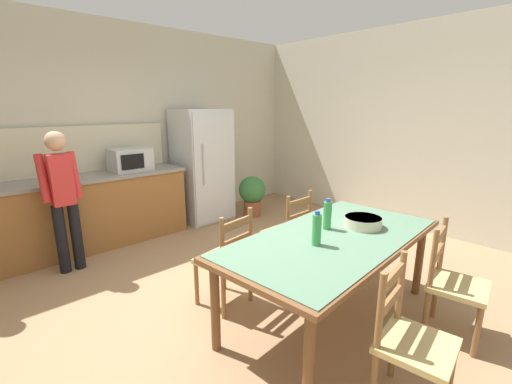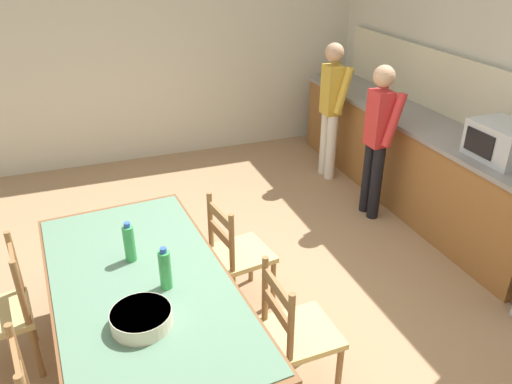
{
  "view_description": "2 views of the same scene",
  "coord_description": "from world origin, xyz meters",
  "px_view_note": "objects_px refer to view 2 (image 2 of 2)",
  "views": [
    {
      "loc": [
        -1.8,
        -2.28,
        1.78
      ],
      "look_at": [
        0.3,
        -0.01,
        1.0
      ],
      "focal_mm": 24.0,
      "sensor_mm": 36.0,
      "label": 1
    },
    {
      "loc": [
        2.88,
        -0.97,
        2.57
      ],
      "look_at": [
        0.28,
        -0.01,
        1.14
      ],
      "focal_mm": 35.0,
      "sensor_mm": 36.0,
      "label": 2
    }
  ],
  "objects_px": {
    "dining_table": "(142,292)",
    "person_at_sink": "(331,105)",
    "bottle_near_centre": "(129,243)",
    "microwave": "(503,142)",
    "chair_side_far_right": "(297,333)",
    "bottle_off_centre": "(165,269)",
    "chair_side_far_left": "(238,254)",
    "chair_side_near_left": "(3,314)",
    "person_at_counter": "(378,135)",
    "serving_bowl": "(141,317)"
  },
  "relations": [
    {
      "from": "bottle_off_centre",
      "to": "chair_side_far_left",
      "type": "height_order",
      "value": "bottle_off_centre"
    },
    {
      "from": "bottle_off_centre",
      "to": "person_at_sink",
      "type": "bearing_deg",
      "value": 135.96
    },
    {
      "from": "dining_table",
      "to": "chair_side_far_right",
      "type": "relative_size",
      "value": 2.33
    },
    {
      "from": "microwave",
      "to": "serving_bowl",
      "type": "bearing_deg",
      "value": -76.06
    },
    {
      "from": "chair_side_far_left",
      "to": "microwave",
      "type": "bearing_deg",
      "value": -101.85
    },
    {
      "from": "person_at_counter",
      "to": "person_at_sink",
      "type": "bearing_deg",
      "value": 88.83
    },
    {
      "from": "bottle_near_centre",
      "to": "bottle_off_centre",
      "type": "relative_size",
      "value": 1.0
    },
    {
      "from": "chair_side_far_left",
      "to": "person_at_counter",
      "type": "height_order",
      "value": "person_at_counter"
    },
    {
      "from": "bottle_off_centre",
      "to": "person_at_counter",
      "type": "height_order",
      "value": "person_at_counter"
    },
    {
      "from": "chair_side_far_right",
      "to": "person_at_sink",
      "type": "bearing_deg",
      "value": -32.89
    },
    {
      "from": "bottle_off_centre",
      "to": "dining_table",
      "type": "bearing_deg",
      "value": -124.4
    },
    {
      "from": "person_at_sink",
      "to": "bottle_near_centre",
      "type": "bearing_deg",
      "value": -140.23
    },
    {
      "from": "microwave",
      "to": "chair_side_far_right",
      "type": "distance_m",
      "value": 2.39
    },
    {
      "from": "bottle_near_centre",
      "to": "dining_table",
      "type": "bearing_deg",
      "value": 4.35
    },
    {
      "from": "bottle_near_centre",
      "to": "person_at_sink",
      "type": "height_order",
      "value": "person_at_sink"
    },
    {
      "from": "microwave",
      "to": "chair_side_far_left",
      "type": "height_order",
      "value": "microwave"
    },
    {
      "from": "microwave",
      "to": "person_at_counter",
      "type": "height_order",
      "value": "person_at_counter"
    },
    {
      "from": "chair_side_near_left",
      "to": "chair_side_far_right",
      "type": "relative_size",
      "value": 1.0
    },
    {
      "from": "chair_side_far_right",
      "to": "person_at_sink",
      "type": "relative_size",
      "value": 0.59
    },
    {
      "from": "dining_table",
      "to": "bottle_near_centre",
      "type": "bearing_deg",
      "value": -175.65
    },
    {
      "from": "bottle_off_centre",
      "to": "chair_side_near_left",
      "type": "xyz_separation_m",
      "value": [
        -0.49,
        -0.97,
        -0.44
      ]
    },
    {
      "from": "microwave",
      "to": "chair_side_far_right",
      "type": "xyz_separation_m",
      "value": [
        0.79,
        -2.16,
        -0.64
      ]
    },
    {
      "from": "dining_table",
      "to": "person_at_sink",
      "type": "distance_m",
      "value": 3.43
    },
    {
      "from": "serving_bowl",
      "to": "chair_side_far_right",
      "type": "height_order",
      "value": "chair_side_far_right"
    },
    {
      "from": "chair_side_far_left",
      "to": "person_at_sink",
      "type": "distance_m",
      "value": 2.56
    },
    {
      "from": "dining_table",
      "to": "person_at_sink",
      "type": "xyz_separation_m",
      "value": [
        -2.35,
        2.5,
        0.19
      ]
    },
    {
      "from": "chair_side_far_right",
      "to": "person_at_sink",
      "type": "distance_m",
      "value": 3.24
    },
    {
      "from": "dining_table",
      "to": "bottle_off_centre",
      "type": "xyz_separation_m",
      "value": [
        0.09,
        0.14,
        0.2
      ]
    },
    {
      "from": "serving_bowl",
      "to": "person_at_counter",
      "type": "xyz_separation_m",
      "value": [
        -1.73,
        2.53,
        0.06
      ]
    },
    {
      "from": "chair_side_near_left",
      "to": "person_at_sink",
      "type": "height_order",
      "value": "person_at_sink"
    },
    {
      "from": "person_at_counter",
      "to": "chair_side_far_right",
      "type": "bearing_deg",
      "value": -132.92
    },
    {
      "from": "bottle_off_centre",
      "to": "chair_side_far_right",
      "type": "distance_m",
      "value": 0.88
    },
    {
      "from": "chair_side_far_right",
      "to": "dining_table",
      "type": "bearing_deg",
      "value": 62.84
    },
    {
      "from": "chair_side_near_left",
      "to": "person_at_sink",
      "type": "xyz_separation_m",
      "value": [
        -1.95,
        3.33,
        0.43
      ]
    },
    {
      "from": "dining_table",
      "to": "chair_side_far_left",
      "type": "relative_size",
      "value": 2.33
    },
    {
      "from": "dining_table",
      "to": "serving_bowl",
      "type": "distance_m",
      "value": 0.39
    },
    {
      "from": "chair_side_far_left",
      "to": "serving_bowl",
      "type": "bearing_deg",
      "value": 128.62
    },
    {
      "from": "bottle_near_centre",
      "to": "chair_side_near_left",
      "type": "bearing_deg",
      "value": -100.14
    },
    {
      "from": "bottle_off_centre",
      "to": "chair_side_near_left",
      "type": "distance_m",
      "value": 1.17
    },
    {
      "from": "dining_table",
      "to": "chair_side_near_left",
      "type": "xyz_separation_m",
      "value": [
        -0.4,
        -0.84,
        -0.24
      ]
    },
    {
      "from": "chair_side_far_right",
      "to": "person_at_counter",
      "type": "relative_size",
      "value": 0.59
    },
    {
      "from": "dining_table",
      "to": "microwave",
      "type": "bearing_deg",
      "value": 97.46
    },
    {
      "from": "dining_table",
      "to": "serving_bowl",
      "type": "height_order",
      "value": "serving_bowl"
    },
    {
      "from": "bottle_near_centre",
      "to": "serving_bowl",
      "type": "relative_size",
      "value": 0.84
    },
    {
      "from": "serving_bowl",
      "to": "chair_side_far_left",
      "type": "distance_m",
      "value": 1.25
    },
    {
      "from": "chair_side_far_left",
      "to": "person_at_counter",
      "type": "xyz_separation_m",
      "value": [
        -0.85,
        1.71,
        0.42
      ]
    },
    {
      "from": "microwave",
      "to": "chair_side_far_right",
      "type": "height_order",
      "value": "microwave"
    },
    {
      "from": "dining_table",
      "to": "bottle_near_centre",
      "type": "relative_size",
      "value": 7.86
    },
    {
      "from": "bottle_near_centre",
      "to": "person_at_counter",
      "type": "relative_size",
      "value": 0.18
    },
    {
      "from": "serving_bowl",
      "to": "person_at_sink",
      "type": "distance_m",
      "value": 3.72
    }
  ]
}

